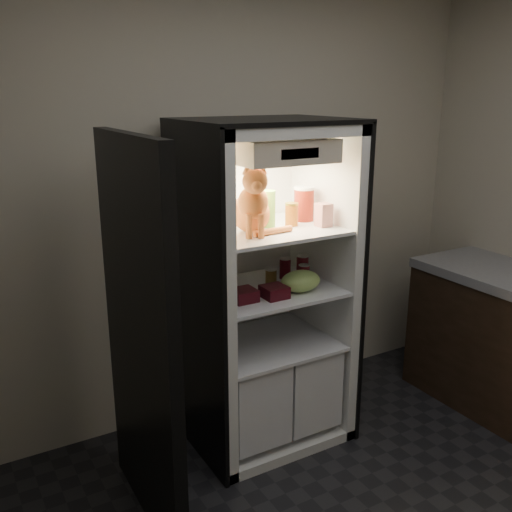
{
  "coord_description": "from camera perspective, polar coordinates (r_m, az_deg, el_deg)",
  "views": [
    {
      "loc": [
        -1.59,
        -1.28,
        2.01
      ],
      "look_at": [
        -0.07,
        1.32,
        1.14
      ],
      "focal_mm": 40.0,
      "sensor_mm": 36.0,
      "label": 1
    }
  ],
  "objects": [
    {
      "name": "berry_box_right",
      "position": [
        3.08,
        1.85,
        -3.59
      ],
      "size": [
        0.13,
        0.13,
        0.06
      ],
      "primitive_type": "cube",
      "color": "#500D17",
      "rests_on": "refrigerator"
    },
    {
      "name": "soda_can_b",
      "position": [
        3.41,
        4.67,
        -1.05
      ],
      "size": [
        0.07,
        0.07,
        0.13
      ],
      "color": "black",
      "rests_on": "refrigerator"
    },
    {
      "name": "refrigerator",
      "position": [
        3.34,
        0.56,
        -5.29
      ],
      "size": [
        0.9,
        0.72,
        1.88
      ],
      "color": "white",
      "rests_on": "floor"
    },
    {
      "name": "room_shell",
      "position": [
        2.08,
        20.54,
        4.26
      ],
      "size": [
        3.6,
        3.6,
        3.6
      ],
      "color": "white",
      "rests_on": "floor"
    },
    {
      "name": "cream_carton",
      "position": [
        3.17,
        6.78,
        4.1
      ],
      "size": [
        0.08,
        0.08,
        0.13
      ],
      "primitive_type": "cube",
      "color": "silver",
      "rests_on": "refrigerator"
    },
    {
      "name": "mayo_tub",
      "position": [
        3.27,
        1.01,
        4.67
      ],
      "size": [
        0.1,
        0.1,
        0.14
      ],
      "color": "white",
      "rests_on": "refrigerator"
    },
    {
      "name": "salsa_jar",
      "position": [
        3.17,
        3.57,
        4.18
      ],
      "size": [
        0.07,
        0.07,
        0.13
      ],
      "color": "maroon",
      "rests_on": "refrigerator"
    },
    {
      "name": "berry_box_left",
      "position": [
        3.03,
        -1.24,
        -3.93
      ],
      "size": [
        0.13,
        0.13,
        0.06
      ],
      "primitive_type": "cube",
      "color": "#500D17",
      "rests_on": "refrigerator"
    },
    {
      "name": "soda_can_a",
      "position": [
        3.38,
        2.93,
        -1.25
      ],
      "size": [
        0.07,
        0.07,
        0.12
      ],
      "color": "black",
      "rests_on": "refrigerator"
    },
    {
      "name": "parmesan_shaker",
      "position": [
        3.13,
        1.25,
        4.74
      ],
      "size": [
        0.08,
        0.08,
        0.2
      ],
      "color": "green",
      "rests_on": "refrigerator"
    },
    {
      "name": "soda_can_c",
      "position": [
        3.28,
        4.83,
        -1.87
      ],
      "size": [
        0.06,
        0.06,
        0.12
      ],
      "color": "black",
      "rests_on": "refrigerator"
    },
    {
      "name": "pepper_jar",
      "position": [
        3.3,
        4.81,
        5.23
      ],
      "size": [
        0.12,
        0.12,
        0.2
      ],
      "color": "#A23115",
      "rests_on": "refrigerator"
    },
    {
      "name": "fridge_door",
      "position": [
        2.66,
        -11.43,
        -8.58
      ],
      "size": [
        0.07,
        0.87,
        1.85
      ],
      "rotation": [
        0.0,
        0.0,
        -0.01
      ],
      "color": "black",
      "rests_on": "floor"
    },
    {
      "name": "condiment_jar",
      "position": [
        3.29,
        1.51,
        -1.99
      ],
      "size": [
        0.07,
        0.07,
        0.09
      ],
      "color": "brown",
      "rests_on": "refrigerator"
    },
    {
      "name": "tabby_cat",
      "position": [
        2.97,
        -0.39,
        4.99
      ],
      "size": [
        0.33,
        0.38,
        0.39
      ],
      "rotation": [
        0.0,
        0.0,
        -0.37
      ],
      "color": "#BC4A18",
      "rests_on": "refrigerator"
    },
    {
      "name": "grape_bag",
      "position": [
        3.17,
        4.48,
        -2.51
      ],
      "size": [
        0.24,
        0.17,
        0.12
      ],
      "primitive_type": "ellipsoid",
      "color": "#89AD50",
      "rests_on": "refrigerator"
    }
  ]
}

